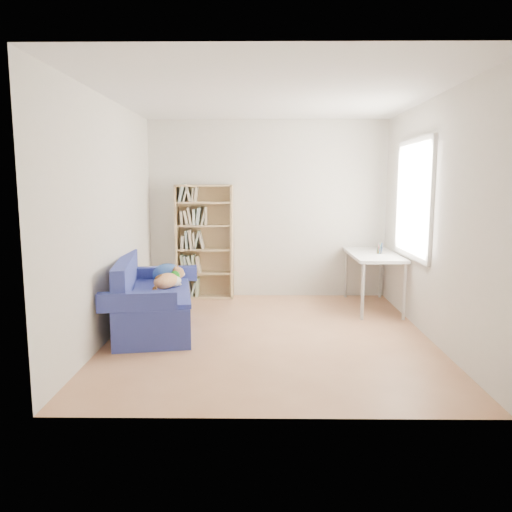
# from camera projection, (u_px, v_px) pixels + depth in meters

# --- Properties ---
(ground) EXTENTS (4.00, 4.00, 0.00)m
(ground) POSITION_uv_depth(u_px,v_px,m) (269.00, 335.00, 5.59)
(ground) COLOR #AF754F
(ground) RESTS_ON ground
(room_shell) EXTENTS (3.54, 4.04, 2.62)m
(room_shell) POSITION_uv_depth(u_px,v_px,m) (279.00, 188.00, 5.38)
(room_shell) COLOR silver
(room_shell) RESTS_ON ground
(sofa) EXTENTS (1.07, 1.81, 0.83)m
(sofa) POSITION_uv_depth(u_px,v_px,m) (152.00, 301.00, 5.82)
(sofa) COLOR navy
(sofa) RESTS_ON ground
(bookshelf) EXTENTS (0.83, 0.26, 1.66)m
(bookshelf) POSITION_uv_depth(u_px,v_px,m) (205.00, 246.00, 7.32)
(bookshelf) COLOR tan
(bookshelf) RESTS_ON ground
(desk) EXTENTS (0.61, 1.34, 0.75)m
(desk) POSITION_uv_depth(u_px,v_px,m) (373.00, 258.00, 6.73)
(desk) COLOR silver
(desk) RESTS_ON ground
(pen_cup) EXTENTS (0.08, 0.08, 0.15)m
(pen_cup) POSITION_uv_depth(u_px,v_px,m) (380.00, 249.00, 6.69)
(pen_cup) COLOR white
(pen_cup) RESTS_ON desk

